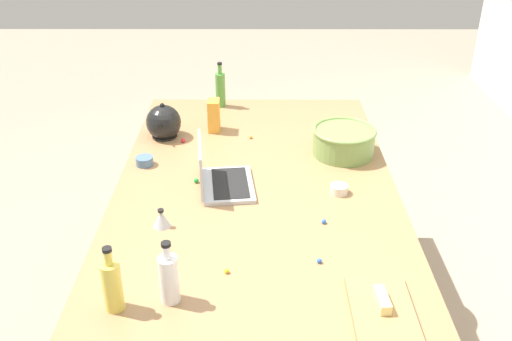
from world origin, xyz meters
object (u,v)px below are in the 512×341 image
cutting_board (382,310)px  ramekin_small (339,189)px  kitchen_timer (161,218)px  bottle_oil (112,285)px  candy_bag (214,115)px  butter_stick_left (382,300)px  ramekin_medium (145,161)px  kettle (164,123)px  mixing_bowl_large (344,141)px  laptop (219,178)px  bottle_vinegar (169,278)px  bottle_olive (220,89)px

cutting_board → ramekin_small: bearing=-176.5°
cutting_board → kitchen_timer: bearing=-122.2°
bottle_oil → candy_bag: 1.39m
butter_stick_left → ramekin_medium: size_ratio=1.34×
kettle → mixing_bowl_large: bearing=77.8°
laptop → candy_bag: 0.61m
laptop → bottle_vinegar: size_ratio=1.45×
kettle → bottle_oil: bearing=1.1°
ramekin_medium → kitchen_timer: bearing=16.9°
laptop → bottle_oil: bottle_oil is taller
bottle_olive → candy_bag: 0.34m
mixing_bowl_large → bottle_oil: (1.10, -0.88, 0.02)m
butter_stick_left → kitchen_timer: (-0.47, -0.77, -0.00)m
cutting_board → kitchen_timer: kitchen_timer is taller
kitchen_timer → cutting_board: bearing=57.8°
bottle_olive → ramekin_medium: bottle_olive is taller
mixing_bowl_large → ramekin_medium: mixing_bowl_large is taller
bottle_vinegar → butter_stick_left: bottle_vinegar is taller
mixing_bowl_large → kettle: size_ratio=1.44×
ramekin_small → cutting_board: bearing=3.5°
butter_stick_left → kitchen_timer: kitchen_timer is taller
cutting_board → ramekin_small: ramekin_small is taller
mixing_bowl_large → bottle_vinegar: bottle_vinegar is taller
bottle_vinegar → bottle_olive: bearing=177.6°
cutting_board → candy_bag: (-1.39, -0.63, 0.08)m
bottle_oil → butter_stick_left: bottle_oil is taller
butter_stick_left → candy_bag: candy_bag is taller
bottle_olive → ramekin_small: bottle_olive is taller
bottle_olive → butter_stick_left: bottle_olive is taller
candy_bag → butter_stick_left: bearing=24.5°
bottle_olive → ramekin_medium: (0.73, -0.32, -0.09)m
laptop → bottle_olive: 0.95m
candy_bag → ramekin_medium: bearing=-37.5°
mixing_bowl_large → ramekin_medium: (0.12, -0.95, -0.05)m
bottle_vinegar → cutting_board: 0.69m
kitchen_timer → butter_stick_left: bearing=58.7°
ramekin_medium → bottle_oil: bearing=4.3°
cutting_board → butter_stick_left: butter_stick_left is taller
laptop → ramekin_medium: 0.42m
bottle_vinegar → butter_stick_left: 0.69m
cutting_board → kitchen_timer: (-0.49, -0.77, 0.03)m
laptop → bottle_oil: (0.77, -0.29, 0.05)m
ramekin_medium → kitchen_timer: kitchen_timer is taller
mixing_bowl_large → bottle_oil: 1.41m
bottle_vinegar → kettle: 1.27m
bottle_olive → bottle_oil: bottle_olive is taller
mixing_bowl_large → ramekin_small: size_ratio=4.00×
ramekin_medium → ramekin_small: bearing=73.7°
cutting_board → ramekin_medium: 1.37m
mixing_bowl_large → bottle_vinegar: 1.27m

